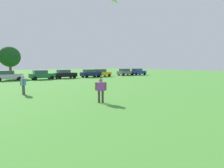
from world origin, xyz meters
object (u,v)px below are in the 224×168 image
at_px(bystander_near_trees, 23,83).
at_px(parked_car_navy_5, 91,73).
at_px(parked_car_silver_2, 8,76).
at_px(parked_car_green_3, 42,75).
at_px(adult_bystander, 101,88).
at_px(parked_car_gray_7, 125,72).
at_px(parked_car_yellow_6, 101,73).
at_px(parked_car_black_4, 65,74).
at_px(parked_car_blue_8, 138,72).
at_px(tree_far_right, 10,57).

distance_m(bystander_near_trees, parked_car_navy_5, 22.79).
distance_m(parked_car_silver_2, parked_car_green_3, 5.33).
height_order(adult_bystander, parked_car_green_3, adult_bystander).
bearing_deg(parked_car_gray_7, parked_car_yellow_6, -177.10).
height_order(parked_car_green_3, parked_car_black_4, same).
bearing_deg(parked_car_gray_7, parked_car_blue_8, -8.80).
xyz_separation_m(adult_bystander, parked_car_silver_2, (-2.91, 24.32, -0.18)).
relative_size(parked_car_black_4, parked_car_yellow_6, 1.00).
bearing_deg(parked_car_yellow_6, parked_car_green_3, -177.99).
bearing_deg(parked_car_navy_5, bystander_near_trees, -134.55).
xyz_separation_m(adult_bystander, parked_car_black_4, (6.80, 23.74, -0.18)).
xyz_separation_m(parked_car_blue_8, tree_far_right, (-28.10, 6.64, 3.33)).
relative_size(adult_bystander, parked_car_silver_2, 0.41).
height_order(bystander_near_trees, parked_car_green_3, bystander_near_trees).
bearing_deg(parked_car_silver_2, adult_bystander, -83.18).
bearing_deg(parked_car_navy_5, parked_car_silver_2, 176.22).
bearing_deg(parked_car_gray_7, parked_car_green_3, -177.67).
xyz_separation_m(parked_car_silver_2, tree_far_right, (1.18, 6.06, 3.33)).
relative_size(adult_bystander, parked_car_blue_8, 0.41).
xyz_separation_m(parked_car_silver_2, parked_car_black_4, (9.71, -0.57, 0.00)).
distance_m(parked_car_navy_5, parked_car_gray_7, 10.47).
height_order(parked_car_green_3, tree_far_right, tree_far_right).
height_order(parked_car_black_4, parked_car_navy_5, same).
distance_m(bystander_near_trees, tree_far_right, 23.61).
distance_m(adult_bystander, parked_car_green_3, 23.60).
bearing_deg(parked_car_blue_8, parked_car_green_3, -179.39).
xyz_separation_m(bystander_near_trees, parked_car_gray_7, (26.41, 17.24, -0.17)).
xyz_separation_m(parked_car_green_3, parked_car_black_4, (4.45, 0.26, 0.00)).
height_order(bystander_near_trees, parked_car_blue_8, bystander_near_trees).
distance_m(parked_car_silver_2, parked_car_black_4, 9.73).
bearing_deg(parked_car_yellow_6, parked_car_navy_5, -168.48).
relative_size(parked_car_silver_2, tree_far_right, 0.69).
xyz_separation_m(adult_bystander, parked_car_green_3, (2.36, 23.49, -0.18)).
height_order(parked_car_silver_2, parked_car_yellow_6, same).
bearing_deg(adult_bystander, parked_car_blue_8, -107.29).
height_order(parked_car_black_4, parked_car_yellow_6, same).
bearing_deg(adult_bystander, parked_car_green_3, -65.02).
bearing_deg(parked_car_black_4, bystander_near_trees, -122.26).
height_order(parked_car_yellow_6, parked_car_blue_8, same).
distance_m(parked_car_navy_5, parked_car_yellow_6, 3.15).
bearing_deg(tree_far_right, parked_car_green_3, -59.35).
bearing_deg(parked_car_blue_8, adult_bystander, -138.00).
relative_size(bystander_near_trees, parked_car_green_3, 0.40).
bearing_deg(tree_far_right, parked_car_yellow_6, -20.65).
relative_size(parked_car_yellow_6, parked_car_blue_8, 1.00).
distance_m(adult_bystander, parked_car_gray_7, 33.26).
xyz_separation_m(parked_car_yellow_6, parked_car_gray_7, (7.33, 0.37, 0.00)).
distance_m(bystander_near_trees, parked_car_yellow_6, 25.47).
distance_m(bystander_near_trees, parked_car_silver_2, 17.26).
distance_m(parked_car_gray_7, parked_car_blue_8, 3.73).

